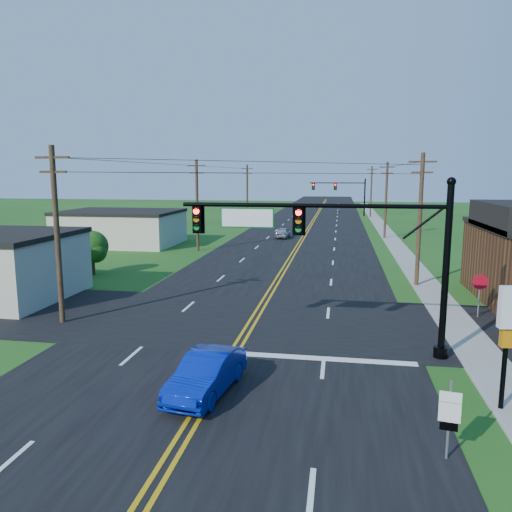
% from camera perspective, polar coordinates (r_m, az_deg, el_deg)
% --- Properties ---
extents(ground, '(260.00, 260.00, 0.00)m').
position_cam_1_polar(ground, '(15.60, -9.02, -19.90)').
color(ground, '#184513').
rests_on(ground, ground).
extents(road_main, '(16.00, 220.00, 0.04)m').
position_cam_1_polar(road_main, '(63.47, 5.46, 2.45)').
color(road_main, black).
rests_on(road_main, ground).
extents(road_cross, '(70.00, 10.00, 0.04)m').
position_cam_1_polar(road_cross, '(26.37, -0.66, -7.34)').
color(road_cross, black).
rests_on(road_cross, ground).
extents(sidewalk, '(2.00, 160.00, 0.08)m').
position_cam_1_polar(sidewalk, '(53.73, 15.90, 0.91)').
color(sidewalk, gray).
rests_on(sidewalk, ground).
extents(signal_mast_main, '(11.30, 0.60, 7.48)m').
position_cam_1_polar(signal_mast_main, '(21.05, 9.05, 1.47)').
color(signal_mast_main, black).
rests_on(signal_mast_main, ground).
extents(signal_mast_far, '(10.98, 0.60, 7.48)m').
position_cam_1_polar(signal_mast_far, '(92.91, 9.62, 7.34)').
color(signal_mast_far, black).
rests_on(signal_mast_far, ground).
extents(cream_bldg_far, '(12.20, 9.20, 3.70)m').
position_cam_1_polar(cream_bldg_far, '(56.32, -15.16, 3.18)').
color(cream_bldg_far, beige).
rests_on(cream_bldg_far, ground).
extents(utility_pole_left_a, '(1.80, 0.28, 9.00)m').
position_cam_1_polar(utility_pole_left_a, '(26.96, -21.80, 2.56)').
color(utility_pole_left_a, '#311D16').
rests_on(utility_pole_left_a, ground).
extents(utility_pole_left_b, '(1.80, 0.28, 9.00)m').
position_cam_1_polar(utility_pole_left_b, '(49.95, -6.75, 5.99)').
color(utility_pole_left_b, '#311D16').
rests_on(utility_pole_left_b, ground).
extents(utility_pole_left_c, '(1.80, 0.28, 9.00)m').
position_cam_1_polar(utility_pole_left_c, '(76.21, -1.01, 7.19)').
color(utility_pole_left_c, '#311D16').
rests_on(utility_pole_left_c, ground).
extents(utility_pole_right_a, '(1.80, 0.28, 9.00)m').
position_cam_1_polar(utility_pole_right_a, '(35.38, 18.22, 4.22)').
color(utility_pole_right_a, '#311D16').
rests_on(utility_pole_right_a, ground).
extents(utility_pole_right_b, '(1.80, 0.28, 9.00)m').
position_cam_1_polar(utility_pole_right_b, '(61.16, 14.64, 6.36)').
color(utility_pole_right_b, '#311D16').
rests_on(utility_pole_right_b, ground).
extents(utility_pole_right_c, '(1.80, 0.28, 9.00)m').
position_cam_1_polar(utility_pole_right_c, '(91.06, 13.03, 7.30)').
color(utility_pole_right_c, '#311D16').
rests_on(utility_pole_right_c, ground).
extents(tree_right_back, '(3.00, 3.00, 4.10)m').
position_cam_1_polar(tree_right_back, '(40.83, 25.87, 1.38)').
color(tree_right_back, '#311D16').
rests_on(tree_right_back, ground).
extents(tree_left, '(2.40, 2.40, 3.37)m').
position_cam_1_polar(tree_left, '(39.84, -18.20, 1.04)').
color(tree_left, '#311D16').
rests_on(tree_left, ground).
extents(blue_car, '(2.12, 4.48, 1.42)m').
position_cam_1_polar(blue_car, '(17.88, -5.67, -13.34)').
color(blue_car, '#071E9F').
rests_on(blue_car, ground).
extents(distant_car, '(1.62, 3.81, 1.28)m').
position_cam_1_polar(distant_car, '(59.79, 3.08, 2.66)').
color(distant_car, '#AAABAF').
rests_on(distant_car, ground).
extents(route_sign, '(0.56, 0.13, 2.25)m').
position_cam_1_polar(route_sign, '(14.75, 21.23, -16.52)').
color(route_sign, slate).
rests_on(route_sign, ground).
extents(stop_sign, '(0.85, 0.12, 2.39)m').
position_cam_1_polar(stop_sign, '(28.95, 24.23, -3.19)').
color(stop_sign, slate).
rests_on(stop_sign, ground).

